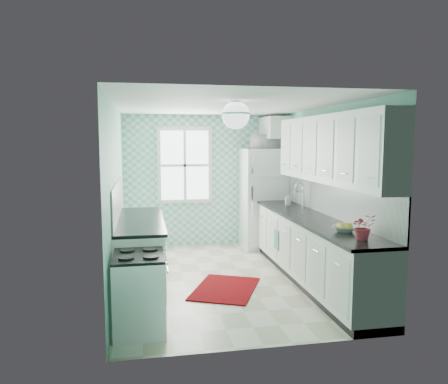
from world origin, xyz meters
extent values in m
cube|color=beige|center=(0.00, 0.00, -0.01)|extent=(3.00, 4.40, 0.02)
cube|color=white|center=(0.00, 0.00, 2.51)|extent=(3.00, 4.40, 0.02)
cube|color=#72CAAD|center=(0.00, 2.21, 1.25)|extent=(3.00, 0.02, 2.50)
cube|color=#72CAAD|center=(0.00, -2.21, 1.25)|extent=(3.00, 0.02, 2.50)
cube|color=#72CAAD|center=(-1.51, 0.00, 1.25)|extent=(0.02, 4.40, 2.50)
cube|color=#72CAAD|center=(1.51, 0.00, 1.25)|extent=(0.02, 4.40, 2.50)
cube|color=#63C5B6|center=(0.00, 2.19, 1.25)|extent=(3.00, 0.01, 2.50)
cube|color=white|center=(-0.35, 2.17, 1.55)|extent=(1.04, 0.05, 1.44)
cube|color=white|center=(-0.35, 2.15, 1.55)|extent=(0.90, 0.02, 1.30)
cube|color=white|center=(1.49, -0.40, 1.20)|extent=(0.02, 3.60, 0.51)
cube|color=white|center=(-1.49, -0.07, 1.20)|extent=(0.02, 2.15, 0.51)
cube|color=white|center=(1.33, -0.60, 1.90)|extent=(0.33, 3.20, 0.90)
cube|color=white|center=(1.30, 1.83, 2.25)|extent=(0.40, 0.74, 0.40)
cylinder|color=silver|center=(0.00, -0.80, 2.48)|extent=(0.14, 0.14, 0.04)
cylinder|color=silver|center=(0.00, -0.80, 2.41)|extent=(0.02, 0.02, 0.12)
sphere|color=white|center=(0.00, -0.80, 2.32)|extent=(0.34, 0.34, 0.34)
cube|color=white|center=(1.20, -0.40, 0.45)|extent=(0.60, 3.60, 0.90)
cube|color=black|center=(1.19, -0.40, 0.92)|extent=(0.63, 3.60, 0.04)
cube|color=white|center=(-1.20, -0.07, 0.45)|extent=(0.60, 2.15, 0.90)
cube|color=black|center=(-1.19, -0.07, 0.92)|extent=(0.63, 2.15, 0.04)
cube|color=white|center=(1.11, 1.80, 0.93)|extent=(0.81, 0.77, 1.87)
cube|color=silver|center=(1.11, 1.42, 1.36)|extent=(0.80, 0.01, 0.02)
cube|color=silver|center=(0.77, 1.40, 1.59)|extent=(0.03, 0.03, 0.30)
cube|color=silver|center=(0.77, 1.40, 0.93)|extent=(0.03, 0.03, 0.54)
cube|color=white|center=(-1.20, -1.55, 0.41)|extent=(0.53, 0.67, 0.79)
cube|color=black|center=(-1.20, -1.55, 0.81)|extent=(0.53, 0.67, 0.03)
cube|color=black|center=(-0.93, -1.55, 0.46)|extent=(0.01, 0.44, 0.27)
cube|color=silver|center=(1.20, 0.49, 0.92)|extent=(0.54, 0.45, 0.12)
cylinder|color=silver|center=(1.39, 0.49, 1.12)|extent=(0.02, 0.02, 0.30)
torus|color=silver|center=(1.32, 0.49, 1.31)|extent=(0.16, 0.02, 0.16)
cube|color=#840001|center=(-0.07, -0.46, 0.01)|extent=(1.16, 1.33, 0.02)
cube|color=teal|center=(0.89, 0.28, 0.48)|extent=(0.09, 0.19, 0.31)
imported|color=white|center=(1.20, -1.38, 0.98)|extent=(0.37, 0.37, 0.07)
imported|color=#AC243D|center=(1.20, -1.82, 1.08)|extent=(0.28, 0.25, 0.29)
imported|color=#A0B7BE|center=(1.25, 0.83, 1.03)|extent=(0.10, 0.10, 0.19)
imported|color=silver|center=(1.11, 1.80, 2.00)|extent=(0.49, 0.33, 0.27)
camera|label=1|loc=(-1.14, -6.10, 2.00)|focal=35.00mm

